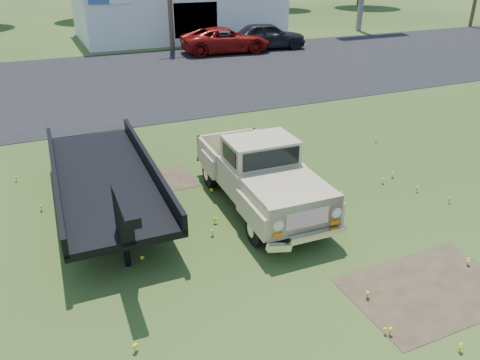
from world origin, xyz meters
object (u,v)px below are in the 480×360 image
(flatbed_trailer, at_px, (104,173))
(dark_sedan, at_px, (267,36))
(red_pickup, at_px, (226,40))
(vintage_pickup_truck, at_px, (260,173))

(flatbed_trailer, xyz_separation_m, dark_sedan, (12.99, 17.19, -0.09))
(red_pickup, bearing_deg, dark_sedan, -82.30)
(vintage_pickup_truck, distance_m, dark_sedan, 20.94)
(vintage_pickup_truck, distance_m, red_pickup, 19.65)
(vintage_pickup_truck, bearing_deg, dark_sedan, 64.37)
(flatbed_trailer, bearing_deg, dark_sedan, 54.15)
(vintage_pickup_truck, xyz_separation_m, flatbed_trailer, (-3.37, 1.41, 0.04))
(vintage_pickup_truck, height_order, flatbed_trailer, flatbed_trailer)
(flatbed_trailer, relative_size, dark_sedan, 1.39)
(flatbed_trailer, bearing_deg, red_pickup, 60.72)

